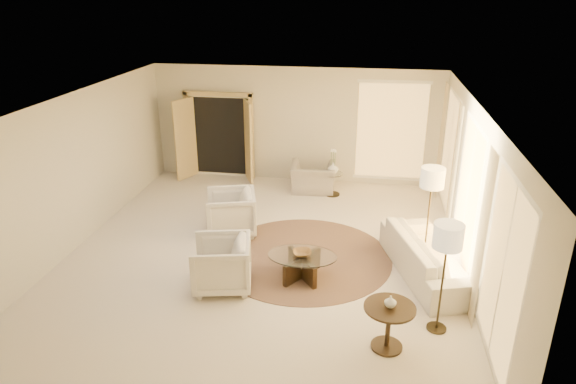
# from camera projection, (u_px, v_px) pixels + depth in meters

# --- Properties ---
(room) EXTENTS (7.04, 8.04, 2.83)m
(room) POSITION_uv_depth(u_px,v_px,m) (261.00, 183.00, 8.84)
(room) COLOR silver
(room) RESTS_ON ground
(windows_right) EXTENTS (0.10, 6.40, 2.40)m
(windows_right) POSITION_uv_depth(u_px,v_px,m) (468.00, 196.00, 8.44)
(windows_right) COLOR #F7C162
(windows_right) RESTS_ON room
(window_back_corner) EXTENTS (1.70, 0.10, 2.40)m
(window_back_corner) POSITION_uv_depth(u_px,v_px,m) (391.00, 132.00, 12.14)
(window_back_corner) COLOR #F7C162
(window_back_corner) RESTS_ON room
(curtains_right) EXTENTS (0.06, 5.20, 2.60)m
(curtains_right) POSITION_uv_depth(u_px,v_px,m) (456.00, 179.00, 9.29)
(curtains_right) COLOR beige
(curtains_right) RESTS_ON room
(french_doors) EXTENTS (1.95, 0.66, 2.16)m
(french_doors) POSITION_uv_depth(u_px,v_px,m) (219.00, 137.00, 12.74)
(french_doors) COLOR tan
(french_doors) RESTS_ON room
(area_rug) EXTENTS (3.59, 3.59, 0.01)m
(area_rug) POSITION_uv_depth(u_px,v_px,m) (304.00, 257.00, 9.28)
(area_rug) COLOR #3D281E
(area_rug) RESTS_ON room
(sofa) EXTENTS (1.61, 2.55, 0.70)m
(sofa) POSITION_uv_depth(u_px,v_px,m) (429.00, 256.00, 8.60)
(sofa) COLOR silver
(sofa) RESTS_ON room
(armchair_left) EXTENTS (1.08, 1.13, 0.95)m
(armchair_left) POSITION_uv_depth(u_px,v_px,m) (231.00, 211.00, 10.03)
(armchair_left) COLOR silver
(armchair_left) RESTS_ON room
(armchair_right) EXTENTS (1.01, 1.06, 0.93)m
(armchair_right) POSITION_uv_depth(u_px,v_px,m) (221.00, 262.00, 8.20)
(armchair_right) COLOR silver
(armchair_right) RESTS_ON room
(accent_chair) EXTENTS (1.09, 0.75, 0.91)m
(accent_chair) POSITION_uv_depth(u_px,v_px,m) (313.00, 173.00, 12.10)
(accent_chair) COLOR gray
(accent_chair) RESTS_ON room
(coffee_table) EXTENTS (1.18, 1.18, 0.42)m
(coffee_table) POSITION_uv_depth(u_px,v_px,m) (302.00, 263.00, 8.54)
(coffee_table) COLOR black
(coffee_table) RESTS_ON room
(end_table) EXTENTS (0.69, 0.69, 0.65)m
(end_table) POSITION_uv_depth(u_px,v_px,m) (389.00, 320.00, 6.80)
(end_table) COLOR black
(end_table) RESTS_ON room
(side_table) EXTENTS (0.46, 0.46, 0.54)m
(side_table) POSITION_uv_depth(u_px,v_px,m) (333.00, 182.00, 11.92)
(side_table) COLOR #2B2417
(side_table) RESTS_ON room
(floor_lamp_near) EXTENTS (0.41, 0.41, 1.70)m
(floor_lamp_near) POSITION_uv_depth(u_px,v_px,m) (432.00, 182.00, 8.77)
(floor_lamp_near) COLOR #2B2417
(floor_lamp_near) RESTS_ON room
(floor_lamp_far) EXTENTS (0.40, 0.40, 1.66)m
(floor_lamp_far) POSITION_uv_depth(u_px,v_px,m) (448.00, 241.00, 6.82)
(floor_lamp_far) COLOR #2B2417
(floor_lamp_far) RESTS_ON room
(bowl) EXTENTS (0.37, 0.37, 0.07)m
(bowl) POSITION_uv_depth(u_px,v_px,m) (302.00, 253.00, 8.47)
(bowl) COLOR brown
(bowl) RESTS_ON coffee_table
(end_vase) EXTENTS (0.17, 0.17, 0.17)m
(end_vase) POSITION_uv_depth(u_px,v_px,m) (390.00, 302.00, 6.70)
(end_vase) COLOR white
(end_vase) RESTS_ON end_table
(side_vase) EXTENTS (0.29, 0.29, 0.26)m
(side_vase) POSITION_uv_depth(u_px,v_px,m) (333.00, 168.00, 11.79)
(side_vase) COLOR white
(side_vase) RESTS_ON side_table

